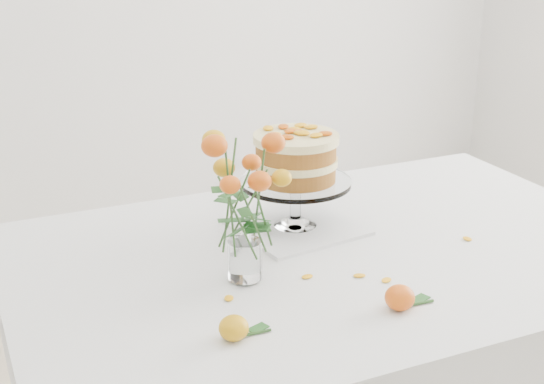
# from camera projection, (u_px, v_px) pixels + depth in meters

# --- Properties ---
(table) EXTENTS (1.43, 0.93, 0.76)m
(table) POSITION_uv_depth(u_px,v_px,m) (334.00, 282.00, 1.71)
(table) COLOR tan
(table) RESTS_ON ground
(napkin) EXTENTS (0.30, 0.30, 0.01)m
(napkin) POSITION_uv_depth(u_px,v_px,m) (295.00, 226.00, 1.79)
(napkin) COLOR white
(napkin) RESTS_ON table
(cake_stand) EXTENTS (0.26, 0.26, 0.23)m
(cake_stand) POSITION_uv_depth(u_px,v_px,m) (296.00, 162.00, 1.74)
(cake_stand) COLOR white
(cake_stand) RESTS_ON napkin
(rose_vase) EXTENTS (0.24, 0.24, 0.35)m
(rose_vase) POSITION_uv_depth(u_px,v_px,m) (244.00, 186.00, 1.47)
(rose_vase) COLOR white
(rose_vase) RESTS_ON table
(loose_rose_near) EXTENTS (0.10, 0.05, 0.05)m
(loose_rose_near) POSITION_uv_depth(u_px,v_px,m) (234.00, 328.00, 1.32)
(loose_rose_near) COLOR orange
(loose_rose_near) RESTS_ON table
(loose_rose_far) EXTENTS (0.10, 0.06, 0.05)m
(loose_rose_far) POSITION_uv_depth(u_px,v_px,m) (400.00, 298.00, 1.42)
(loose_rose_far) COLOR #D65E0A
(loose_rose_far) RESTS_ON table
(stray_petal_a) EXTENTS (0.03, 0.02, 0.00)m
(stray_petal_a) POSITION_uv_depth(u_px,v_px,m) (307.00, 277.00, 1.55)
(stray_petal_a) COLOR #FFAC10
(stray_petal_a) RESTS_ON table
(stray_petal_b) EXTENTS (0.03, 0.02, 0.00)m
(stray_petal_b) POSITION_uv_depth(u_px,v_px,m) (359.00, 276.00, 1.56)
(stray_petal_b) COLOR #FFAC10
(stray_petal_b) RESTS_ON table
(stray_petal_c) EXTENTS (0.03, 0.02, 0.00)m
(stray_petal_c) POSITION_uv_depth(u_px,v_px,m) (386.00, 280.00, 1.54)
(stray_petal_c) COLOR #FFAC10
(stray_petal_c) RESTS_ON table
(stray_petal_d) EXTENTS (0.03, 0.02, 0.00)m
(stray_petal_d) POSITION_uv_depth(u_px,v_px,m) (235.00, 279.00, 1.54)
(stray_petal_d) COLOR #FFAC10
(stray_petal_d) RESTS_ON table
(stray_petal_e) EXTENTS (0.03, 0.02, 0.00)m
(stray_petal_e) POSITION_uv_depth(u_px,v_px,m) (229.00, 298.00, 1.47)
(stray_petal_e) COLOR #FFAC10
(stray_petal_e) RESTS_ON table
(stray_petal_f) EXTENTS (0.03, 0.02, 0.00)m
(stray_petal_f) POSITION_uv_depth(u_px,v_px,m) (467.00, 239.00, 1.73)
(stray_petal_f) COLOR #FFAC10
(stray_petal_f) RESTS_ON table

